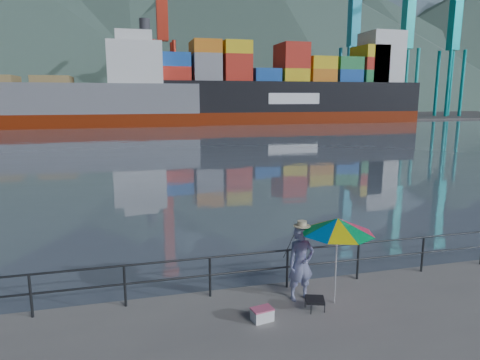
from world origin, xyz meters
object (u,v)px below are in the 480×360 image
(beach_umbrella, at_px, (338,226))
(cooler_bag, at_px, (262,315))
(bulk_carrier, at_px, (34,102))
(container_ship, at_px, (294,91))
(fisherman, at_px, (301,263))

(beach_umbrella, relative_size, cooler_bag, 4.69)
(bulk_carrier, xyz_separation_m, container_ship, (46.69, 1.07, 1.86))
(fisherman, xyz_separation_m, cooler_bag, (-1.20, -0.75, -0.78))
(fisherman, distance_m, bulk_carrier, 72.42)
(bulk_carrier, bearing_deg, fisherman, -74.97)
(beach_umbrella, bearing_deg, container_ship, 69.12)
(fisherman, distance_m, container_ship, 76.41)
(fisherman, relative_size, container_ship, 0.03)
(cooler_bag, relative_size, container_ship, 0.01)
(beach_umbrella, distance_m, container_ship, 76.47)
(container_ship, bearing_deg, beach_umbrella, -110.88)
(container_ship, bearing_deg, bulk_carrier, -178.69)
(bulk_carrier, height_order, container_ship, container_ship)
(fisherman, bearing_deg, cooler_bag, -151.03)
(cooler_bag, distance_m, container_ship, 77.60)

